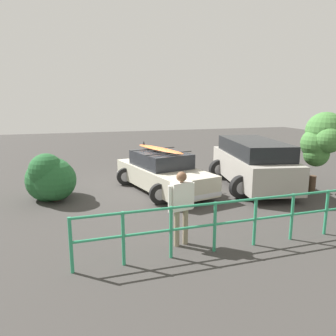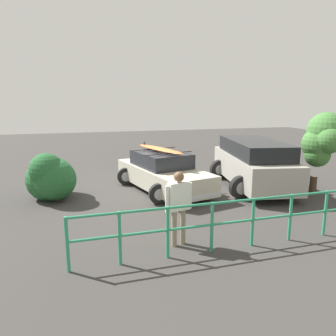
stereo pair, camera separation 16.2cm
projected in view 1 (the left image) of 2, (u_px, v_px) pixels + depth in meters
The scene contains 7 objects.
ground_plane at pixel (147, 187), 12.51m from camera, with size 44.00×44.00×0.02m, color #383533.
sedan_car at pixel (163, 172), 11.98m from camera, with size 3.10×4.78×1.67m.
suv_car at pixel (253, 163), 12.38m from camera, with size 3.14×5.17×1.78m.
person_bystander at pixel (181, 202), 7.33m from camera, with size 0.66×0.30×1.73m.
railing_fence at pixel (236, 218), 7.23m from camera, with size 7.09×0.21×1.13m.
bush_near_left at pixel (52, 179), 10.80m from camera, with size 1.64×1.99×1.68m.
bush_near_right at pixel (322, 139), 11.40m from camera, with size 1.51×1.52×2.86m.
Camera 1 is at (2.72, 11.80, 3.29)m, focal length 35.00 mm.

